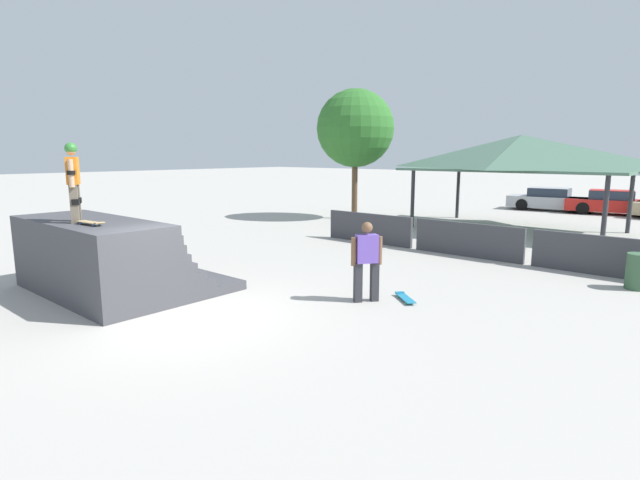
{
  "coord_description": "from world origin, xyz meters",
  "views": [
    {
      "loc": [
        8.17,
        -5.33,
        3.15
      ],
      "look_at": [
        -0.27,
        4.28,
        0.94
      ],
      "focal_mm": 28.0,
      "sensor_mm": 36.0,
      "label": 1
    }
  ],
  "objects": [
    {
      "name": "ground_plane",
      "position": [
        0.0,
        0.0,
        0.0
      ],
      "size": [
        160.0,
        160.0,
        0.0
      ],
      "primitive_type": "plane",
      "color": "#ADA8A0"
    },
    {
      "name": "quarter_pipe_ramp",
      "position": [
        -2.9,
        -0.18,
        0.75
      ],
      "size": [
        4.5,
        3.44,
        1.7
      ],
      "color": "#424247",
      "rests_on": "ground"
    },
    {
      "name": "skater_on_deck",
      "position": [
        -2.77,
        -0.8,
        2.67
      ],
      "size": [
        0.7,
        0.49,
        1.69
      ],
      "rotation": [
        0.0,
        0.0,
        -0.52
      ],
      "color": "#6B6051",
      "rests_on": "quarter_pipe_ramp"
    },
    {
      "name": "skateboard_on_deck",
      "position": [
        -2.08,
        -0.81,
        1.76
      ],
      "size": [
        0.8,
        0.27,
        0.09
      ],
      "rotation": [
        0.0,
        0.0,
        0.09
      ],
      "color": "blue",
      "rests_on": "quarter_pipe_ramp"
    },
    {
      "name": "bystander_walking",
      "position": [
        2.05,
        3.15,
        0.96
      ],
      "size": [
        0.5,
        0.63,
        1.73
      ],
      "rotation": [
        0.0,
        0.0,
        4.09
      ],
      "color": "#2D2D33",
      "rests_on": "ground"
    },
    {
      "name": "skateboard_on_ground",
      "position": [
        2.63,
        3.79,
        0.06
      ],
      "size": [
        0.78,
        0.68,
        0.09
      ],
      "rotation": [
        0.0,
        0.0,
        2.47
      ],
      "color": "green",
      "rests_on": "ground"
    },
    {
      "name": "barrier_fence",
      "position": [
        1.57,
        9.11,
        0.53
      ],
      "size": [
        10.97,
        0.12,
        1.05
      ],
      "color": "#3D3D42",
      "rests_on": "ground"
    },
    {
      "name": "pavilion_shelter",
      "position": [
        0.71,
        15.6,
        3.17
      ],
      "size": [
        8.7,
        5.06,
        3.91
      ],
      "color": "#2D2D33",
      "rests_on": "ground"
    },
    {
      "name": "tree_beside_pavilion",
      "position": [
        -6.63,
        14.09,
        4.34
      ],
      "size": [
        3.7,
        3.7,
        6.2
      ],
      "color": "brown",
      "rests_on": "ground"
    },
    {
      "name": "trash_bin",
      "position": [
        6.27,
        8.17,
        0.42
      ],
      "size": [
        0.52,
        0.52,
        0.85
      ],
      "primitive_type": "cylinder",
      "color": "#385B3D",
      "rests_on": "ground"
    },
    {
      "name": "parked_car_silver",
      "position": [
        -0.53,
        24.23,
        0.6
      ],
      "size": [
        4.62,
        2.2,
        1.27
      ],
      "rotation": [
        0.0,
        0.0,
        0.11
      ],
      "color": "#A8AAAF",
      "rests_on": "ground"
    },
    {
      "name": "parked_car_red",
      "position": [
        2.51,
        24.42,
        0.6
      ],
      "size": [
        4.73,
        2.52,
        1.27
      ],
      "rotation": [
        0.0,
        0.0,
        0.19
      ],
      "color": "red",
      "rests_on": "ground"
    }
  ]
}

